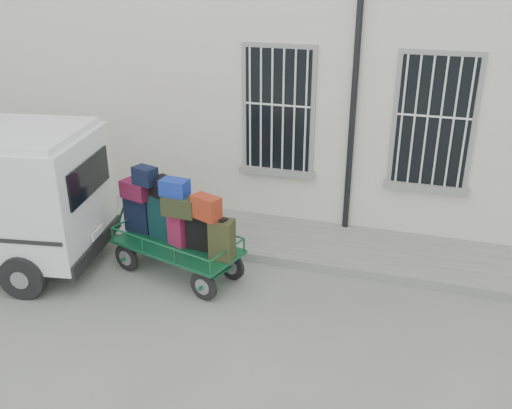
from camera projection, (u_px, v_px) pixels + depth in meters
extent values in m
plane|color=slate|center=(249.00, 309.00, 8.47)|extent=(80.00, 80.00, 0.00)
cube|color=beige|center=(328.00, 49.00, 12.08)|extent=(24.00, 5.00, 6.00)
cylinder|color=black|center=(355.00, 85.00, 9.64)|extent=(0.11, 0.11, 5.60)
cube|color=black|center=(278.00, 110.00, 10.28)|extent=(1.20, 0.08, 2.20)
cube|color=gray|center=(277.00, 171.00, 10.73)|extent=(1.45, 0.22, 0.12)
cube|color=black|center=(434.00, 122.00, 9.55)|extent=(1.20, 0.08, 2.20)
cube|color=gray|center=(425.00, 187.00, 10.00)|extent=(1.45, 0.22, 0.12)
cube|color=slate|center=(286.00, 240.00, 10.36)|extent=(24.00, 1.70, 0.15)
cylinder|color=black|center=(127.00, 257.00, 9.41)|extent=(0.47, 0.19, 0.47)
cylinder|color=gray|center=(127.00, 257.00, 9.41)|extent=(0.27, 0.15, 0.26)
cylinder|color=black|center=(156.00, 241.00, 9.97)|extent=(0.47, 0.19, 0.47)
cylinder|color=gray|center=(156.00, 241.00, 9.97)|extent=(0.27, 0.15, 0.26)
cylinder|color=black|center=(204.00, 286.00, 8.60)|extent=(0.47, 0.19, 0.47)
cylinder|color=gray|center=(204.00, 286.00, 8.60)|extent=(0.27, 0.15, 0.26)
cylinder|color=black|center=(231.00, 266.00, 9.15)|extent=(0.47, 0.19, 0.47)
cylinder|color=gray|center=(231.00, 266.00, 9.15)|extent=(0.27, 0.15, 0.26)
cube|color=#145732|center=(177.00, 246.00, 9.17)|extent=(2.27, 1.49, 0.05)
cylinder|color=#145732|center=(120.00, 220.00, 9.76)|extent=(0.27, 0.11, 0.53)
cube|color=black|center=(139.00, 212.00, 9.52)|extent=(0.50, 0.32, 0.66)
cube|color=black|center=(138.00, 193.00, 9.38)|extent=(0.21, 0.17, 0.03)
cube|color=#0D2D31|center=(162.00, 216.00, 9.26)|extent=(0.46, 0.31, 0.76)
cube|color=black|center=(160.00, 194.00, 9.11)|extent=(0.19, 0.16, 0.03)
cube|color=#941B49|center=(178.00, 228.00, 9.07)|extent=(0.37, 0.31, 0.59)
cube|color=black|center=(177.00, 210.00, 8.94)|extent=(0.15, 0.13, 0.03)
cube|color=black|center=(201.00, 231.00, 8.95)|extent=(0.44, 0.28, 0.59)
cube|color=black|center=(201.00, 213.00, 8.83)|extent=(0.19, 0.16, 0.03)
cube|color=#292D16|center=(222.00, 239.00, 8.64)|extent=(0.36, 0.27, 0.64)
cube|color=black|center=(221.00, 220.00, 8.50)|extent=(0.17, 0.17, 0.03)
cube|color=#581128|center=(137.00, 189.00, 9.20)|extent=(0.56, 0.43, 0.29)
cube|color=black|center=(165.00, 188.00, 8.96)|extent=(0.52, 0.45, 0.31)
cube|color=#262D16|center=(180.00, 206.00, 8.75)|extent=(0.54, 0.30, 0.29)
cube|color=maroon|center=(206.00, 208.00, 8.51)|extent=(0.50, 0.39, 0.36)
cube|color=black|center=(145.00, 176.00, 8.96)|extent=(0.42, 0.34, 0.29)
cube|color=navy|center=(175.00, 187.00, 8.73)|extent=(0.44, 0.30, 0.25)
cube|color=black|center=(89.00, 177.00, 8.88)|extent=(0.27, 1.45, 0.57)
cube|color=black|center=(97.00, 245.00, 9.36)|extent=(0.41, 1.92, 0.23)
cube|color=white|center=(98.00, 232.00, 9.26)|extent=(0.10, 0.44, 0.13)
cylinder|color=black|center=(24.00, 276.00, 8.63)|extent=(0.74, 0.34, 0.71)
cylinder|color=black|center=(77.00, 223.00, 10.37)|extent=(0.74, 0.34, 0.71)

